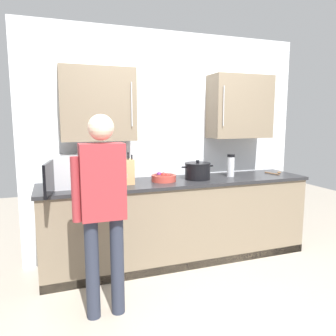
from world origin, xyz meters
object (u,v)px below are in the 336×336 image
(thermos_flask, at_px, (231,165))
(fruit_bowl, at_px, (164,177))
(wooden_spoon, at_px, (276,173))
(person_figure, at_px, (102,199))
(stock_pot, at_px, (198,171))
(knife_block, at_px, (128,172))
(microwave_oven, at_px, (78,171))

(thermos_flask, bearing_deg, fruit_bowl, -179.06)
(wooden_spoon, xyz_separation_m, person_figure, (-2.27, -0.80, 0.04))
(stock_pot, bearing_deg, knife_block, -179.78)
(fruit_bowl, bearing_deg, microwave_oven, 177.54)
(wooden_spoon, bearing_deg, stock_pot, -178.81)
(microwave_oven, relative_size, stock_pot, 2.01)
(thermos_flask, bearing_deg, knife_block, -178.68)
(thermos_flask, relative_size, person_figure, 0.16)
(knife_block, height_order, fruit_bowl, knife_block)
(wooden_spoon, relative_size, stock_pot, 0.55)
(stock_pot, bearing_deg, microwave_oven, 177.78)
(thermos_flask, height_order, person_figure, person_figure)
(knife_block, bearing_deg, wooden_spoon, 0.78)
(thermos_flask, relative_size, knife_block, 0.79)
(thermos_flask, bearing_deg, stock_pot, -176.70)
(microwave_oven, bearing_deg, person_figure, -82.13)
(knife_block, bearing_deg, thermos_flask, 1.32)
(thermos_flask, distance_m, stock_pot, 0.44)
(wooden_spoon, distance_m, knife_block, 1.89)
(wooden_spoon, height_order, person_figure, person_figure)
(fruit_bowl, xyz_separation_m, person_figure, (-0.78, -0.79, 0.01))
(wooden_spoon, distance_m, person_figure, 2.40)
(microwave_oven, distance_m, stock_pot, 1.30)
(microwave_oven, height_order, fruit_bowl, microwave_oven)
(microwave_oven, relative_size, knife_block, 2.31)
(microwave_oven, relative_size, person_figure, 0.47)
(stock_pot, bearing_deg, fruit_bowl, 178.33)
(stock_pot, bearing_deg, wooden_spoon, 1.19)
(microwave_oven, height_order, wooden_spoon, microwave_oven)
(microwave_oven, relative_size, fruit_bowl, 2.87)
(microwave_oven, height_order, person_figure, person_figure)
(knife_block, bearing_deg, fruit_bowl, 2.13)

